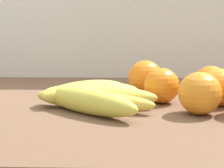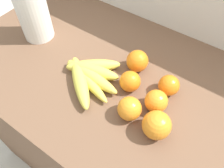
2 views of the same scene
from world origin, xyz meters
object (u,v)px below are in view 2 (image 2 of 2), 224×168
Objects in this scene: orange_far_right at (129,109)px; orange_center at (156,101)px; orange_right at (130,81)px; orange_front at (137,61)px; banana_bunch at (89,75)px; orange_back_right at (169,85)px; orange_back_left at (157,125)px; paper_towel_roll at (30,4)px.

orange_center is (0.05, 0.07, -0.00)m from orange_far_right.
orange_far_right reaches higher than orange_center.
orange_right is 0.91× the size of orange_front.
orange_back_right reaches higher than banana_bunch.
orange_far_right is (0.18, -0.04, 0.01)m from banana_bunch.
orange_right is 0.10m from orange_far_right.
orange_back_right is 0.07m from orange_center.
banana_bunch is 0.17m from orange_front.
orange_front reaches higher than orange_far_right.
orange_center is at bearing 118.35° from orange_back_left.
orange_front reaches higher than banana_bunch.
orange_back_right is 0.82× the size of orange_back_left.
orange_center reaches higher than banana_bunch.
orange_front is (-0.02, 0.08, 0.00)m from orange_right.
orange_front is (-0.08, 0.17, 0.00)m from orange_far_right.
orange_right is 0.10m from orange_center.
orange_back_left is at bearing -61.65° from orange_center.
banana_bunch is 0.23m from orange_center.
banana_bunch is 3.22× the size of orange_front.
orange_center is 0.86× the size of orange_back_left.
orange_center is at bearing -39.27° from orange_front.
banana_bunch is at bearing 167.22° from orange_far_right.
orange_center is at bearing -4.02° from paper_towel_roll.
orange_right reaches higher than orange_back_right.
paper_towel_roll is at bearing 168.11° from banana_bunch.
orange_far_right is (0.05, -0.08, 0.00)m from orange_right.
banana_bunch is 0.25m from orange_back_right.
orange_back_left is (0.27, -0.05, 0.02)m from banana_bunch.
orange_front is 0.41m from paper_towel_roll.
orange_back_left reaches higher than orange_center.
paper_towel_roll is at bearing 177.58° from orange_right.
orange_back_left reaches higher than banana_bunch.
orange_right is at bearing 147.26° from orange_back_left.
paper_towel_roll is (-0.56, 0.11, 0.09)m from orange_back_left.
banana_bunch is 2.97× the size of orange_back_left.
orange_right is at bearing -152.24° from orange_back_right.
orange_right is at bearing 121.29° from orange_far_right.
paper_towel_roll is (-0.47, 0.10, 0.10)m from orange_far_right.
orange_far_right is 0.49m from paper_towel_roll.
orange_center is 0.08m from orange_back_left.
paper_towel_roll is at bearing -170.56° from orange_front.
paper_towel_roll reaches higher than orange_back_right.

